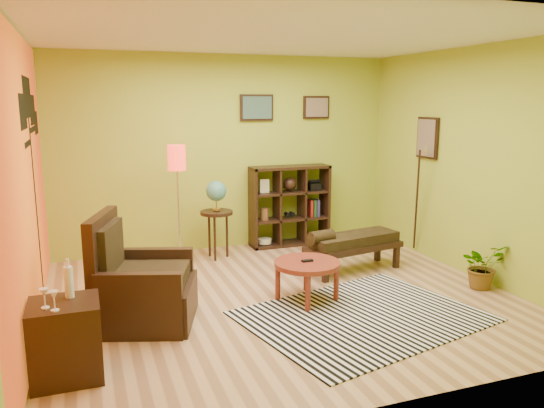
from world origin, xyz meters
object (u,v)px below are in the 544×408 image
object	(u,v)px
armchair	(140,290)
side_cabinet	(66,340)
bench	(351,242)
cube_shelf	(291,206)
potted_plant	(482,271)
coffee_table	(307,267)
floor_lamp	(177,169)
globe_table	(216,200)

from	to	relation	value
armchair	side_cabinet	world-z (taller)	armchair
bench	cube_shelf	bearing A→B (deg)	99.56
side_cabinet	cube_shelf	distance (m)	4.39
potted_plant	armchair	bearing A→B (deg)	174.74
armchair	coffee_table	bearing A→B (deg)	-0.85
side_cabinet	floor_lamp	world-z (taller)	floor_lamp
armchair	bench	distance (m)	2.80
floor_lamp	cube_shelf	bearing A→B (deg)	15.35
floor_lamp	coffee_table	bearing A→B (deg)	-57.89
coffee_table	armchair	size ratio (longest dim) A/B	0.64
coffee_table	bench	xyz separation A→B (m)	(0.93, 0.74, 0.00)
floor_lamp	armchair	bearing A→B (deg)	-112.16
coffee_table	cube_shelf	distance (m)	2.32
armchair	cube_shelf	bearing A→B (deg)	41.60
globe_table	floor_lamp	bearing A→B (deg)	-163.40
floor_lamp	side_cabinet	bearing A→B (deg)	-117.39
coffee_table	potted_plant	size ratio (longest dim) A/B	1.34
coffee_table	potted_plant	distance (m)	2.10
side_cabinet	floor_lamp	size ratio (longest dim) A/B	0.59
armchair	potted_plant	size ratio (longest dim) A/B	2.10
cube_shelf	globe_table	bearing A→B (deg)	-165.22
floor_lamp	cube_shelf	size ratio (longest dim) A/B	1.33
floor_lamp	cube_shelf	xyz separation A→B (m)	(1.77, 0.48, -0.69)
cube_shelf	potted_plant	bearing A→B (deg)	-61.32
cube_shelf	bench	distance (m)	1.51
armchair	cube_shelf	xyz separation A→B (m)	(2.46, 2.18, 0.27)
armchair	floor_lamp	size ratio (longest dim) A/B	0.70
side_cabinet	potted_plant	xyz separation A→B (m)	(4.50, 0.55, -0.11)
armchair	cube_shelf	size ratio (longest dim) A/B	0.93
globe_table	side_cabinet	bearing A→B (deg)	-124.43
armchair	bench	world-z (taller)	armchair
globe_table	bench	world-z (taller)	globe_table
coffee_table	cube_shelf	xyz separation A→B (m)	(0.68, 2.21, 0.22)
coffee_table	potted_plant	world-z (taller)	coffee_table
side_cabinet	globe_table	bearing A→B (deg)	55.57
cube_shelf	coffee_table	bearing A→B (deg)	-107.23
armchair	bench	size ratio (longest dim) A/B	0.84
side_cabinet	cube_shelf	size ratio (longest dim) A/B	0.78
floor_lamp	globe_table	bearing A→B (deg)	16.60
bench	potted_plant	world-z (taller)	bench
potted_plant	floor_lamp	bearing A→B (deg)	146.96
side_cabinet	cube_shelf	bearing A→B (deg)	44.75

